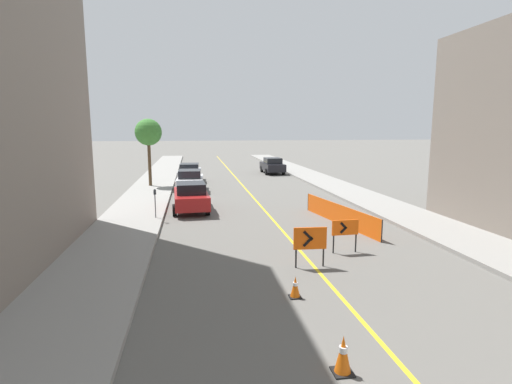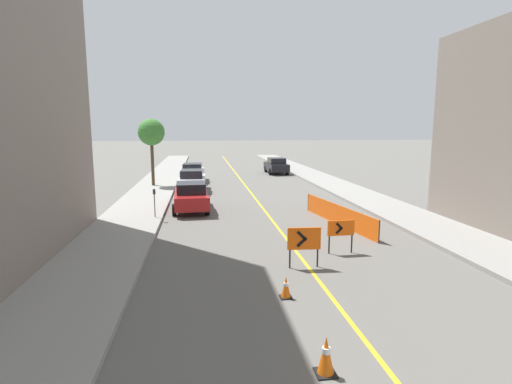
{
  "view_description": "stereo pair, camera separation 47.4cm",
  "coord_description": "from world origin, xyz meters",
  "views": [
    {
      "loc": [
        -3.91,
        6.2,
        4.58
      ],
      "look_at": [
        -0.43,
        28.04,
        1.0
      ],
      "focal_mm": 28.0,
      "sensor_mm": 36.0,
      "label": 1
    },
    {
      "loc": [
        -3.44,
        6.13,
        4.58
      ],
      "look_at": [
        -0.43,
        28.04,
        1.0
      ],
      "focal_mm": 28.0,
      "sensor_mm": 36.0,
      "label": 2
    }
  ],
  "objects": [
    {
      "name": "sidewalk_left",
      "position": [
        -7.0,
        35.41,
        0.08
      ],
      "size": [
        3.13,
        70.82,
        0.17
      ],
      "color": "gray",
      "rests_on": "ground_plane"
    },
    {
      "name": "arrow_barricade_primary",
      "position": [
        -0.16,
        18.43,
        0.94
      ],
      "size": [
        1.1,
        0.12,
        1.35
      ],
      "rotation": [
        0.0,
        0.0,
        -0.06
      ],
      "color": "#EF560C",
      "rests_on": "ground_plane"
    },
    {
      "name": "arrow_barricade_secondary",
      "position": [
        1.56,
        19.74,
        0.89
      ],
      "size": [
        1.02,
        0.1,
        1.24
      ],
      "rotation": [
        0.0,
        0.0,
        0.03
      ],
      "color": "#EF560C",
      "rests_on": "ground_plane"
    },
    {
      "name": "parked_car_curb_near",
      "position": [
        -4.05,
        28.28,
        0.8
      ],
      "size": [
        2.01,
        4.38,
        1.59
      ],
      "rotation": [
        0.0,
        0.0,
        0.05
      ],
      "color": "maroon",
      "rests_on": "ground_plane"
    },
    {
      "name": "parked_car_opposite_side",
      "position": [
        4.03,
        45.51,
        0.8
      ],
      "size": [
        1.95,
        4.35,
        1.59
      ],
      "rotation": [
        0.0,
        0.0,
        0.03
      ],
      "color": "black",
      "rests_on": "ground_plane"
    },
    {
      "name": "traffic_cone_fourth",
      "position": [
        -1.21,
        12.74,
        0.37
      ],
      "size": [
        0.39,
        0.39,
        0.75
      ],
      "color": "black",
      "rests_on": "ground_plane"
    },
    {
      "name": "lane_stripe",
      "position": [
        0.0,
        35.41,
        0.0
      ],
      "size": [
        0.12,
        70.82,
        0.01
      ],
      "color": "gold",
      "rests_on": "ground_plane"
    },
    {
      "name": "traffic_cone_fifth",
      "position": [
        -1.24,
        16.18,
        0.29
      ],
      "size": [
        0.33,
        0.33,
        0.6
      ],
      "color": "black",
      "rests_on": "ground_plane"
    },
    {
      "name": "parking_meter_near_curb",
      "position": [
        -5.79,
        26.06,
        1.17
      ],
      "size": [
        0.12,
        0.11,
        1.44
      ],
      "color": "#4C4C51",
      "rests_on": "sidewalk_left"
    },
    {
      "name": "parked_car_curb_mid",
      "position": [
        -4.13,
        35.06,
        0.8
      ],
      "size": [
        1.97,
        4.37,
        1.59
      ],
      "rotation": [
        0.0,
        0.0,
        -0.04
      ],
      "color": "silver",
      "rests_on": "ground_plane"
    },
    {
      "name": "sidewalk_right",
      "position": [
        7.0,
        35.41,
        0.08
      ],
      "size": [
        3.13,
        70.82,
        0.17
      ],
      "color": "gray",
      "rests_on": "ground_plane"
    },
    {
      "name": "street_tree_left_near",
      "position": [
        -7.16,
        37.5,
        4.18
      ],
      "size": [
        2.01,
        2.01,
        5.08
      ],
      "color": "#4C3823",
      "rests_on": "sidewalk_left"
    },
    {
      "name": "parked_car_curb_far",
      "position": [
        -4.18,
        40.28,
        0.8
      ],
      "size": [
        2.02,
        4.39,
        1.59
      ],
      "rotation": [
        0.0,
        0.0,
        -0.05
      ],
      "color": "#B7B7BC",
      "rests_on": "ground_plane"
    },
    {
      "name": "safety_mesh_fence",
      "position": [
        2.96,
        24.04,
        0.47
      ],
      "size": [
        1.15,
        6.69,
        0.95
      ],
      "rotation": [
        0.0,
        0.0,
        1.73
      ],
      "color": "#EF560C",
      "rests_on": "ground_plane"
    }
  ]
}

